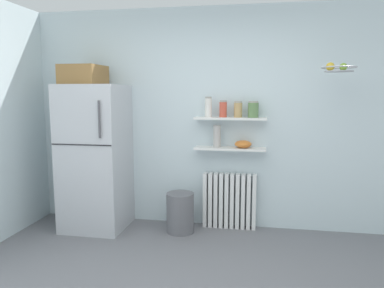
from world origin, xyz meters
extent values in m
plane|color=slate|center=(0.00, 0.50, 0.00)|extent=(7.04, 7.04, 0.00)
cube|color=silver|center=(0.00, 2.05, 1.30)|extent=(7.04, 0.10, 2.60)
cube|color=#B7BABF|center=(-1.36, 1.66, 0.85)|extent=(0.71, 0.67, 1.70)
cube|color=#262628|center=(-1.36, 1.32, 1.05)|extent=(0.70, 0.01, 0.01)
cylinder|color=#4C4C51|center=(-1.14, 1.31, 1.33)|extent=(0.02, 0.02, 0.40)
cube|color=olive|center=(-1.47, 1.66, 1.81)|extent=(0.43, 0.47, 0.22)
cube|color=white|center=(-0.08, 1.92, 0.33)|extent=(0.05, 0.12, 0.66)
cube|color=white|center=(-0.02, 1.92, 0.33)|extent=(0.05, 0.12, 0.66)
cube|color=white|center=(0.04, 1.92, 0.33)|extent=(0.05, 0.12, 0.66)
cube|color=white|center=(0.11, 1.92, 0.33)|extent=(0.05, 0.12, 0.66)
cube|color=white|center=(0.17, 1.92, 0.33)|extent=(0.05, 0.12, 0.66)
cube|color=white|center=(0.24, 1.92, 0.33)|extent=(0.05, 0.12, 0.66)
cube|color=white|center=(0.30, 1.92, 0.33)|extent=(0.05, 0.12, 0.66)
cube|color=white|center=(0.37, 1.92, 0.33)|extent=(0.05, 0.12, 0.66)
cube|color=white|center=(0.43, 1.92, 0.33)|extent=(0.05, 0.12, 0.66)
cube|color=white|center=(0.50, 1.92, 0.33)|extent=(0.05, 0.12, 0.66)
cube|color=white|center=(0.21, 1.89, 0.97)|extent=(0.82, 0.22, 0.02)
cube|color=white|center=(0.21, 1.89, 1.32)|extent=(0.82, 0.22, 0.02)
cylinder|color=silver|center=(-0.05, 1.89, 1.44)|extent=(0.08, 0.08, 0.21)
cylinder|color=gray|center=(-0.05, 1.89, 1.55)|extent=(0.07, 0.07, 0.02)
cylinder|color=#C64C38|center=(0.12, 1.89, 1.42)|extent=(0.09, 0.09, 0.17)
cylinder|color=gray|center=(0.12, 1.89, 1.51)|extent=(0.08, 0.08, 0.02)
cylinder|color=tan|center=(0.29, 1.89, 1.41)|extent=(0.09, 0.09, 0.17)
cylinder|color=gray|center=(0.29, 1.89, 1.51)|extent=(0.09, 0.09, 0.02)
cylinder|color=#5B7F4C|center=(0.46, 1.89, 1.41)|extent=(0.12, 0.12, 0.17)
cylinder|color=gray|center=(0.46, 1.89, 1.51)|extent=(0.11, 0.11, 0.02)
cylinder|color=#B2ADA8|center=(0.05, 1.89, 1.11)|extent=(0.09, 0.09, 0.26)
ellipsoid|color=orange|center=(0.36, 1.89, 1.02)|extent=(0.19, 0.19, 0.09)
cylinder|color=slate|center=(-0.34, 1.68, 0.23)|extent=(0.32, 0.32, 0.46)
torus|color=#B2B2B7|center=(1.30, 1.60, 1.86)|extent=(0.35, 0.35, 0.01)
cylinder|color=#A8A8AD|center=(1.30, 1.60, 1.82)|extent=(0.28, 0.28, 0.01)
sphere|color=#7FAD38|center=(1.34, 1.59, 1.87)|extent=(0.08, 0.08, 0.08)
sphere|color=gold|center=(1.22, 1.60, 1.87)|extent=(0.08, 0.08, 0.08)
camera|label=1|loc=(0.52, -2.35, 1.62)|focal=34.42mm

